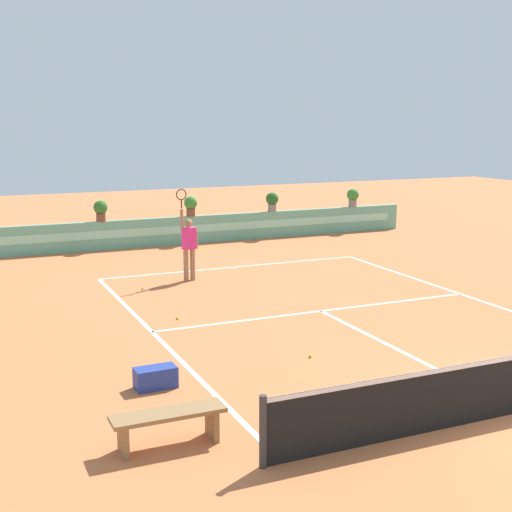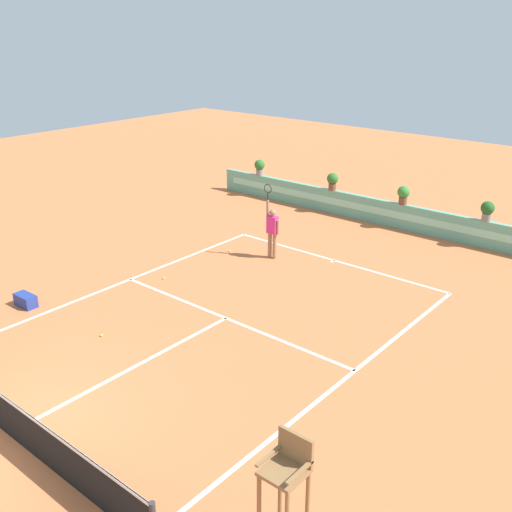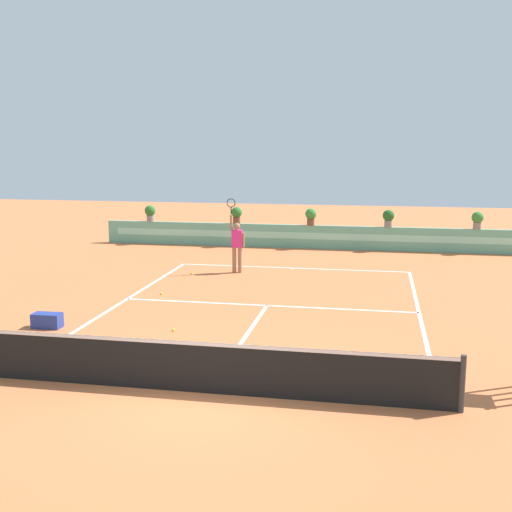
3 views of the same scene
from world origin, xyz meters
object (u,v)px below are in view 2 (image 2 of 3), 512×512
Objects in this scene: umpire_chair at (286,485)px; potted_plant_centre at (403,194)px; tennis_ball_by_sideline at (102,335)px; tennis_ball_mid_court at (164,278)px; potted_plant_far_left at (260,166)px; tennis_ball_near_baseline at (230,251)px; gear_bag at (26,300)px; potted_plant_right at (487,210)px; tennis_player at (272,229)px; potted_plant_left at (333,180)px.

umpire_chair is 16.19m from potted_plant_centre.
umpire_chair reaches higher than tennis_ball_by_sideline.
potted_plant_centre is at bearing 69.48° from tennis_ball_mid_court.
umpire_chair is 19.93m from potted_plant_far_left.
gear_bag is at bearing -103.14° from tennis_ball_near_baseline.
gear_bag is 0.97× the size of potted_plant_far_left.
potted_plant_far_left and potted_plant_right have the same top height.
tennis_player is 3.57× the size of potted_plant_far_left.
tennis_player is 7.70m from potted_plant_right.
tennis_player is 6.00m from potted_plant_centre.
gear_bag reaches higher than tennis_ball_by_sideline.
gear_bag reaches higher than tennis_ball_near_baseline.
tennis_ball_by_sideline is at bearing -89.84° from tennis_player.
potted_plant_right reaches higher than tennis_ball_mid_court.
potted_plant_left is at bearing 82.01° from gear_bag.
tennis_ball_mid_court is 10.10m from potted_plant_far_left.
umpire_chair reaches higher than potted_plant_centre.
potted_plant_right is at bearing 0.00° from potted_plant_left.
potted_plant_centre is (-5.78, 15.13, 0.07)m from umpire_chair.
potted_plant_left reaches higher than tennis_ball_by_sideline.
potted_plant_left is (0.24, 9.29, 1.38)m from tennis_ball_mid_court.
potted_plant_left is at bearing 180.00° from potted_plant_centre.
potted_plant_right is at bearing 0.00° from potted_plant_centre.
potted_plant_far_left is at bearing 180.00° from potted_plant_centre.
potted_plant_left is at bearing 88.52° from tennis_ball_mid_court.
tennis_player is at bearing 67.39° from gear_bag.
tennis_ball_by_sideline is 0.09× the size of potted_plant_left.
tennis_player reaches higher than potted_plant_far_left.
potted_plant_centre is (3.48, 9.29, 1.38)m from tennis_ball_mid_court.
umpire_chair is at bearing -50.67° from tennis_player.
gear_bag is 13.34m from potted_plant_far_left.
tennis_player is 38.01× the size of tennis_ball_near_baseline.
potted_plant_left reaches higher than gear_bag.
potted_plant_far_left is at bearing 112.25° from tennis_ball_by_sideline.
tennis_ball_by_sideline is at bearing 5.48° from gear_bag.
tennis_ball_mid_court is at bearing -125.86° from potted_plant_right.
tennis_player is 3.57× the size of potted_plant_centre.
umpire_chair is 2.96× the size of potted_plant_right.
potted_plant_far_left reaches higher than tennis_ball_mid_court.
potted_plant_far_left is at bearing 180.00° from potted_plant_right.
tennis_player is 38.01× the size of tennis_ball_by_sideline.
gear_bag is at bearing -80.83° from potted_plant_far_left.
tennis_ball_near_baseline is 9.23m from potted_plant_right.
tennis_ball_by_sideline is at bearing -67.75° from potted_plant_far_left.
potted_plant_far_left reaches higher than tennis_ball_by_sideline.
potted_plant_right is at bearing 42.74° from tennis_ball_near_baseline.
umpire_chair is 12.24m from tennis_player.
potted_plant_right is at bearing 0.00° from potted_plant_far_left.
tennis_ball_by_sideline is (1.51, -6.62, 0.00)m from tennis_ball_near_baseline.
tennis_ball_by_sideline is 0.09× the size of potted_plant_centre.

